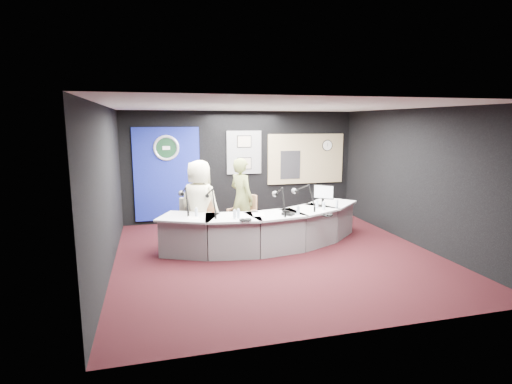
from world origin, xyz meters
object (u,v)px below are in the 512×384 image
object	(u,v)px
armchair_left	(200,222)
armchair_right	(242,215)
person_woman	(242,199)
broadcast_desk	(266,229)
person_man	(199,204)

from	to	relation	value
armchair_left	armchair_right	distance (m)	1.02
person_woman	armchair_left	bearing A→B (deg)	82.73
broadcast_desk	person_man	size ratio (longest dim) A/B	2.53
armchair_right	person_man	bearing A→B (deg)	-99.49
armchair_left	person_man	bearing A→B (deg)	0.00
broadcast_desk	armchair_left	world-z (taller)	armchair_left
armchair_left	person_woman	distance (m)	1.09
broadcast_desk	armchair_left	bearing A→B (deg)	164.88
armchair_left	armchair_right	bearing A→B (deg)	50.55
armchair_right	person_woman	xyz separation A→B (m)	(0.00, 0.00, 0.36)
person_man	armchair_left	bearing A→B (deg)	-0.00
armchair_left	person_woman	bearing A→B (deg)	50.55
armchair_left	armchair_right	xyz separation A→B (m)	(0.95, 0.36, 0.01)
armchair_left	person_woman	size ratio (longest dim) A/B	0.57
broadcast_desk	armchair_left	distance (m)	1.36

